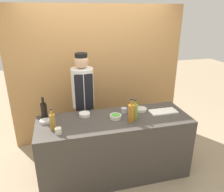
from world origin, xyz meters
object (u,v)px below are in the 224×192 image
object	(u,v)px
sauce_bowl_green	(116,116)
cup_steel	(124,111)
sauce_bowl_yellow	(84,114)
bottle_oil	(135,111)
bottle_amber	(131,113)
bottle_soy	(44,110)
cup_cream	(58,131)
cutting_board	(163,112)
chef_center	(83,101)
bottle_vinegar	(53,122)
sauce_bowl_brown	(45,121)
sauce_bowl_white	(141,109)

from	to	relation	value
sauce_bowl_green	cup_steel	world-z (taller)	cup_steel
sauce_bowl_yellow	bottle_oil	size ratio (longest dim) A/B	0.54
bottle_amber	sauce_bowl_green	bearing A→B (deg)	140.83
bottle_soy	cup_cream	distance (m)	0.51
cutting_board	chef_center	distance (m)	1.26
chef_center	cutting_board	bearing A→B (deg)	-30.69
bottle_oil	bottle_vinegar	xyz separation A→B (m)	(-1.08, -0.04, 0.00)
bottle_oil	bottle_vinegar	distance (m)	1.08
bottle_soy	cup_steel	world-z (taller)	bottle_soy
sauce_bowl_brown	bottle_oil	world-z (taller)	bottle_oil
sauce_bowl_white	sauce_bowl_green	size ratio (longest dim) A/B	0.98
sauce_bowl_brown	cutting_board	world-z (taller)	sauce_bowl_brown
bottle_soy	bottle_vinegar	bearing A→B (deg)	-72.75
sauce_bowl_brown	chef_center	size ratio (longest dim) A/B	0.08
sauce_bowl_brown	bottle_amber	distance (m)	1.15
sauce_bowl_brown	cup_steel	world-z (taller)	cup_steel
sauce_bowl_brown	bottle_oil	distance (m)	1.20
sauce_bowl_brown	chef_center	world-z (taller)	chef_center
bottle_vinegar	sauce_bowl_yellow	bearing A→B (deg)	34.50
cutting_board	chef_center	size ratio (longest dim) A/B	0.23
cutting_board	bottle_amber	bearing A→B (deg)	-163.79
bottle_vinegar	bottle_amber	distance (m)	1.00
cup_steel	chef_center	size ratio (longest dim) A/B	0.05
cutting_board	cup_cream	bearing A→B (deg)	-170.84
sauce_bowl_brown	cutting_board	bearing A→B (deg)	-3.02
bottle_oil	sauce_bowl_white	bearing A→B (deg)	49.24
sauce_bowl_yellow	sauce_bowl_green	world-z (taller)	sauce_bowl_green
sauce_bowl_white	sauce_bowl_brown	world-z (taller)	sauce_bowl_brown
bottle_amber	chef_center	bearing A→B (deg)	123.54
sauce_bowl_brown	chef_center	distance (m)	0.80
bottle_oil	cup_cream	bearing A→B (deg)	-171.40
sauce_bowl_green	chef_center	bearing A→B (deg)	118.44
bottle_vinegar	chef_center	bearing A→B (deg)	58.54
cup_cream	sauce_bowl_green	bearing A→B (deg)	16.11
cutting_board	cup_cream	world-z (taller)	cup_cream
sauce_bowl_brown	cup_steel	xyz separation A→B (m)	(1.10, 0.03, 0.02)
sauce_bowl_white	chef_center	distance (m)	0.94
bottle_oil	cup_cream	distance (m)	1.03
sauce_bowl_green	cup_cream	distance (m)	0.80
sauce_bowl_yellow	bottle_oil	bearing A→B (deg)	-20.85
cutting_board	sauce_bowl_brown	bearing A→B (deg)	176.98
bottle_soy	sauce_bowl_yellow	bearing A→B (deg)	-7.50
sauce_bowl_green	bottle_vinegar	xyz separation A→B (m)	(-0.83, -0.11, 0.09)
bottle_amber	bottle_oil	bearing A→B (deg)	44.57
sauce_bowl_brown	sauce_bowl_green	world-z (taller)	sauce_bowl_green
bottle_amber	chef_center	size ratio (longest dim) A/B	0.20
sauce_bowl_brown	bottle_soy	size ratio (longest dim) A/B	0.42
chef_center	cup_cream	bearing A→B (deg)	-115.12
bottle_vinegar	bottle_amber	bearing A→B (deg)	-1.60
sauce_bowl_green	sauce_bowl_yellow	bearing A→B (deg)	156.04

